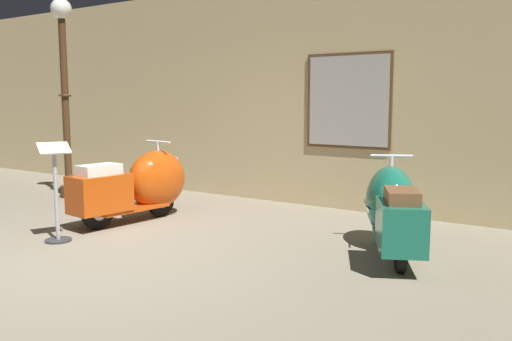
{
  "coord_description": "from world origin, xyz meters",
  "views": [
    {
      "loc": [
        4.11,
        -3.26,
        1.52
      ],
      "look_at": [
        0.78,
        1.73,
        0.73
      ],
      "focal_mm": 37.66,
      "sensor_mm": 36.0,
      "label": 1
    }
  ],
  "objects_px": {
    "lamppost": "(64,83)",
    "info_stanchion": "(56,201)",
    "scooter_0": "(141,185)",
    "scooter_1": "(393,210)"
  },
  "relations": [
    {
      "from": "lamppost",
      "to": "scooter_0",
      "type": "bearing_deg",
      "value": -13.96
    },
    {
      "from": "lamppost",
      "to": "info_stanchion",
      "type": "bearing_deg",
      "value": -39.54
    },
    {
      "from": "scooter_0",
      "to": "lamppost",
      "type": "xyz_separation_m",
      "value": [
        -2.15,
        0.53,
        1.33
      ]
    },
    {
      "from": "lamppost",
      "to": "info_stanchion",
      "type": "distance_m",
      "value": 3.11
    },
    {
      "from": "scooter_0",
      "to": "info_stanchion",
      "type": "bearing_deg",
      "value": -172.99
    },
    {
      "from": "info_stanchion",
      "to": "scooter_0",
      "type": "bearing_deg",
      "value": 90.86
    },
    {
      "from": "scooter_1",
      "to": "lamppost",
      "type": "distance_m",
      "value": 5.49
    },
    {
      "from": "scooter_1",
      "to": "lamppost",
      "type": "height_order",
      "value": "lamppost"
    },
    {
      "from": "info_stanchion",
      "to": "scooter_1",
      "type": "bearing_deg",
      "value": 26.88
    },
    {
      "from": "lamppost",
      "to": "info_stanchion",
      "type": "relative_size",
      "value": 2.84
    }
  ]
}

